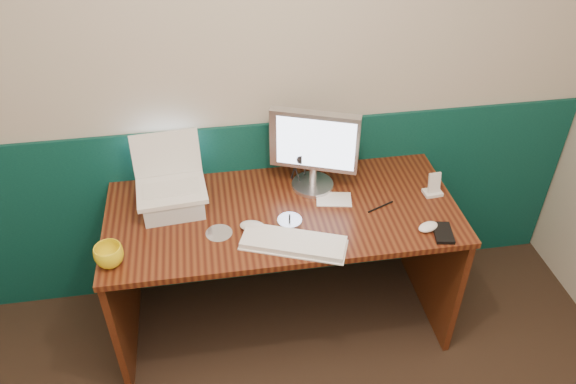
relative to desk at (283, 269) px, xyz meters
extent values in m
cube|color=#B9AE9C|center=(-0.14, 0.37, 0.88)|extent=(3.50, 0.04, 2.50)
cube|color=#073132|center=(-0.14, 0.36, 0.12)|extent=(3.48, 0.02, 1.00)
cube|color=#361109|center=(0.00, 0.00, 0.00)|extent=(1.60, 0.70, 0.75)
cube|color=silver|center=(-0.49, 0.09, 0.42)|extent=(0.28, 0.24, 0.09)
cube|color=white|center=(0.01, -0.24, 0.39)|extent=(0.46, 0.29, 0.03)
ellipsoid|color=white|center=(0.60, -0.23, 0.39)|extent=(0.11, 0.09, 0.03)
ellipsoid|color=silver|center=(-0.15, -0.11, 0.39)|extent=(0.13, 0.10, 0.04)
imported|color=yellow|center=(-0.74, -0.23, 0.42)|extent=(0.15, 0.15, 0.09)
cylinder|color=silver|center=(0.02, -0.09, 0.39)|extent=(0.11, 0.11, 0.02)
cylinder|color=silver|center=(-0.30, -0.11, 0.38)|extent=(0.12, 0.12, 0.00)
cylinder|color=black|center=(0.45, -0.05, 0.38)|extent=(0.14, 0.06, 0.01)
cube|color=white|center=(0.25, 0.04, 0.38)|extent=(0.18, 0.14, 0.00)
cube|color=white|center=(0.72, 0.01, 0.38)|extent=(0.09, 0.07, 0.02)
cube|color=silver|center=(0.72, 0.01, 0.44)|extent=(0.06, 0.03, 0.10)
cube|color=black|center=(0.66, -0.27, 0.38)|extent=(0.10, 0.14, 0.02)
camera|label=1|loc=(-0.29, -1.95, 1.99)|focal=35.00mm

